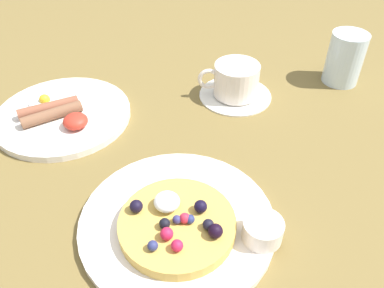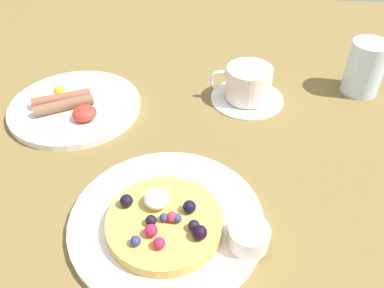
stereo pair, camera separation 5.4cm
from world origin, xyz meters
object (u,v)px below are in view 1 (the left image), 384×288
object	(u,v)px
coffee_saucer	(235,95)
water_glass	(345,58)
breakfast_plate	(63,115)
coffee_cup	(236,79)
syrup_ramekin	(263,230)
pancake_plate	(179,222)

from	to	relation	value
coffee_saucer	water_glass	distance (cm)	23.28
breakfast_plate	coffee_saucer	world-z (taller)	breakfast_plate
coffee_cup	water_glass	size ratio (longest dim) A/B	1.13
syrup_ramekin	water_glass	distance (cm)	45.60
syrup_ramekin	water_glass	bearing A→B (deg)	59.64
breakfast_plate	coffee_cup	distance (cm)	32.71
pancake_plate	coffee_saucer	world-z (taller)	pancake_plate
breakfast_plate	coffee_cup	xyz separation A→B (cm)	(31.98, 6.06, 3.20)
coffee_saucer	syrup_ramekin	bearing A→B (deg)	-91.32
syrup_ramekin	water_glass	xyz separation A→B (cm)	(23.01, 39.29, 2.49)
coffee_saucer	water_glass	world-z (taller)	water_glass
breakfast_plate	coffee_saucer	bearing A→B (deg)	10.69
breakfast_plate	coffee_saucer	xyz separation A→B (cm)	(32.14, 6.06, -0.32)
breakfast_plate	water_glass	xyz separation A→B (cm)	(54.36, 10.99, 4.55)
breakfast_plate	coffee_cup	size ratio (longest dim) A/B	2.07
coffee_cup	water_glass	bearing A→B (deg)	12.41
breakfast_plate	coffee_saucer	size ratio (longest dim) A/B	1.72
pancake_plate	coffee_cup	size ratio (longest dim) A/B	2.25
syrup_ramekin	water_glass	size ratio (longest dim) A/B	0.50
coffee_saucer	coffee_cup	xyz separation A→B (cm)	(-0.16, -0.00, 3.52)
water_glass	breakfast_plate	bearing A→B (deg)	-168.57
coffee_saucer	coffee_cup	bearing A→B (deg)	-179.45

